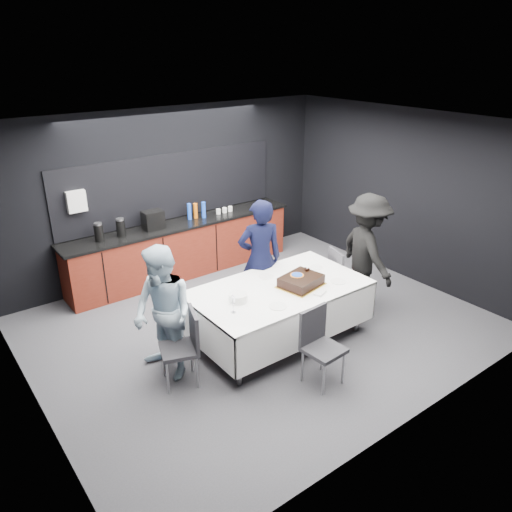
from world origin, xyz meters
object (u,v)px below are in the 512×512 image
(champagne_flute, at_px, (233,300))
(person_center, at_px, (260,259))
(plate_stack, at_px, (238,297))
(chair_right, at_px, (341,274))
(person_left, at_px, (163,314))
(chair_near, at_px, (319,341))
(chair_left, at_px, (185,342))
(party_table, at_px, (279,296))
(cake_assembly, at_px, (301,281))
(person_right, at_px, (367,252))

(champagne_flute, height_order, person_center, person_center)
(plate_stack, height_order, chair_right, chair_right)
(plate_stack, relative_size, chair_right, 0.25)
(person_left, bearing_deg, person_center, 95.70)
(chair_near, bearing_deg, chair_left, 144.22)
(chair_left, distance_m, chair_near, 1.55)
(chair_left, xyz_separation_m, chair_right, (2.79, 0.21, 0.00))
(chair_right, bearing_deg, champagne_flute, -171.48)
(party_table, distance_m, person_left, 1.60)
(champagne_flute, xyz_separation_m, chair_near, (0.66, -0.79, -0.40))
(cake_assembly, relative_size, person_center, 0.36)
(cake_assembly, relative_size, chair_right, 0.68)
(person_center, bearing_deg, chair_left, 45.95)
(chair_near, bearing_deg, person_left, 139.45)
(chair_near, bearing_deg, person_right, 26.95)
(plate_stack, bearing_deg, cake_assembly, -9.45)
(party_table, distance_m, cake_assembly, 0.36)
(chair_left, height_order, person_right, person_right)
(party_table, distance_m, chair_right, 1.34)
(cake_assembly, distance_m, person_left, 1.86)
(cake_assembly, relative_size, plate_stack, 2.71)
(party_table, height_order, person_center, person_center)
(plate_stack, relative_size, chair_left, 0.25)
(chair_near, bearing_deg, cake_assembly, 61.81)
(plate_stack, distance_m, chair_right, 2.01)
(cake_assembly, height_order, person_left, person_left)
(cake_assembly, bearing_deg, plate_stack, 170.55)
(party_table, xyz_separation_m, champagne_flute, (-0.85, -0.19, 0.30))
(person_center, relative_size, person_right, 1.01)
(person_right, bearing_deg, chair_near, 132.97)
(person_center, bearing_deg, chair_right, 175.41)
(party_table, xyz_separation_m, plate_stack, (-0.65, 0.01, 0.19))
(champagne_flute, xyz_separation_m, person_right, (2.50, 0.14, -0.06))
(person_center, bearing_deg, person_left, 36.72)
(cake_assembly, distance_m, person_right, 1.40)
(chair_right, relative_size, person_right, 0.53)
(chair_near, height_order, person_right, person_right)
(person_left, bearing_deg, chair_right, 79.23)
(chair_right, xyz_separation_m, person_left, (-2.91, 0.06, 0.29))
(person_center, bearing_deg, person_right, 174.45)
(chair_right, height_order, person_left, person_left)
(person_center, height_order, person_left, person_center)
(person_right, bearing_deg, chair_left, 106.50)
(chair_near, relative_size, person_left, 0.56)
(person_left, height_order, person_right, person_right)
(chair_right, bearing_deg, chair_left, -175.71)
(person_right, bearing_deg, chair_right, 75.66)
(plate_stack, xyz_separation_m, chair_near, (0.46, -0.98, -0.30))
(chair_left, bearing_deg, party_table, 2.70)
(party_table, height_order, chair_left, chair_left)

